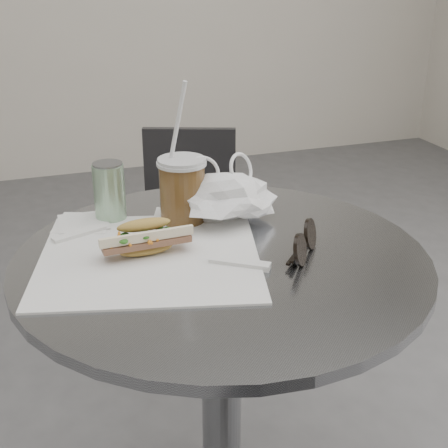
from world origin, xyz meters
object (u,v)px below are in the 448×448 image
object	(u,v)px
banh_mi	(145,238)
sunglasses	(303,244)
cafe_table	(222,377)
iced_coffee	(182,189)
drink_can	(109,192)
chair_far	(188,259)

from	to	relation	value
banh_mi	sunglasses	xyz separation A→B (m)	(0.27, -0.09, -0.01)
cafe_table	iced_coffee	world-z (taller)	iced_coffee
cafe_table	banh_mi	size ratio (longest dim) A/B	3.76
iced_coffee	drink_can	bearing A→B (deg)	156.45
iced_coffee	sunglasses	world-z (taller)	iced_coffee
cafe_table	sunglasses	world-z (taller)	sunglasses
cafe_table	banh_mi	bearing A→B (deg)	163.20
cafe_table	chair_far	xyz separation A→B (m)	(0.16, 0.80, -0.14)
banh_mi	iced_coffee	size ratio (longest dim) A/B	0.70
cafe_table	drink_can	bearing A→B (deg)	125.10
chair_far	sunglasses	distance (m)	0.96
chair_far	cafe_table	bearing A→B (deg)	99.29
cafe_table	iced_coffee	distance (m)	0.39
banh_mi	iced_coffee	distance (m)	0.17
chair_far	banh_mi	xyz separation A→B (m)	(-0.29, -0.76, 0.45)
iced_coffee	drink_can	world-z (taller)	iced_coffee
iced_coffee	drink_can	distance (m)	0.15
cafe_table	iced_coffee	xyz separation A→B (m)	(-0.02, 0.17, 0.34)
sunglasses	banh_mi	bearing A→B (deg)	111.23
chair_far	drink_can	distance (m)	0.81
drink_can	banh_mi	bearing A→B (deg)	-80.87
sunglasses	drink_can	bearing A→B (deg)	86.88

